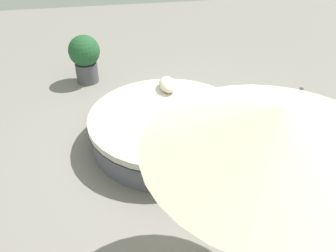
% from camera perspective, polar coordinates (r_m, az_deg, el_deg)
% --- Properties ---
extents(ground_plane, '(16.00, 16.00, 0.00)m').
position_cam_1_polar(ground_plane, '(5.94, -0.00, -2.45)').
color(ground_plane, gray).
extents(round_bed, '(2.52, 2.52, 0.51)m').
position_cam_1_polar(round_bed, '(5.78, -0.00, -0.36)').
color(round_bed, '#595966').
rests_on(round_bed, ground_plane).
extents(throw_pillow_0, '(0.51, 0.35, 0.21)m').
position_cam_1_polar(throw_pillow_0, '(5.11, 5.93, -0.93)').
color(throw_pillow_0, beige).
rests_on(throw_pillow_0, round_bed).
extents(throw_pillow_1, '(0.50, 0.29, 0.20)m').
position_cam_1_polar(throw_pillow_1, '(6.32, -0.08, 6.59)').
color(throw_pillow_1, beige).
rests_on(throw_pillow_1, round_bed).
extents(patio_chair, '(0.71, 0.70, 0.98)m').
position_cam_1_polar(patio_chair, '(5.78, 20.42, 0.72)').
color(patio_chair, '#333338').
rests_on(patio_chair, ground_plane).
extents(patio_umbrella, '(2.20, 2.20, 2.17)m').
position_cam_1_polar(patio_umbrella, '(2.90, 17.30, -0.87)').
color(patio_umbrella, '#262628').
rests_on(patio_umbrella, ground_plane).
extents(planter, '(0.64, 0.64, 1.01)m').
position_cam_1_polar(planter, '(7.70, -12.99, 10.66)').
color(planter, '#4C4C51').
rests_on(planter, ground_plane).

